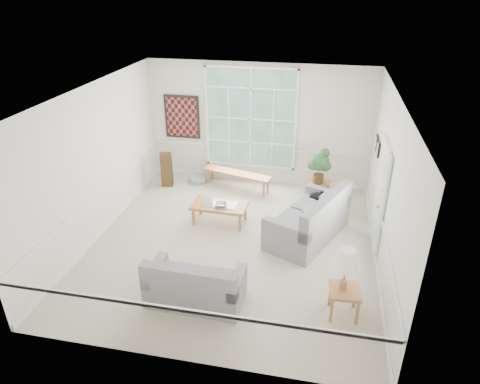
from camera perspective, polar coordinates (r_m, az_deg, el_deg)
name	(u,v)px	position (r m, az deg, el deg)	size (l,w,h in m)	color
floor	(233,243)	(8.60, -0.93, -6.82)	(5.50, 6.00, 0.01)	#B1A893
ceiling	(232,93)	(7.37, -1.10, 13.02)	(5.50, 6.00, 0.02)	white
wall_back	(259,125)	(10.62, 2.52, 8.93)	(5.50, 0.02, 3.00)	silver
wall_front	(180,274)	(5.38, -8.01, -10.75)	(5.50, 0.02, 3.00)	silver
wall_left	(95,163)	(8.83, -18.74, 3.70)	(0.02, 6.00, 3.00)	silver
wall_right	(388,188)	(7.80, 19.13, 0.55)	(0.02, 6.00, 3.00)	silver
window_back	(251,119)	(10.57, 1.41, 9.71)	(2.30, 0.08, 2.40)	white
entry_door	(379,195)	(8.52, 18.03, -0.39)	(0.08, 0.90, 2.10)	white
door_sidelight	(383,206)	(7.92, 18.50, -1.79)	(0.08, 0.26, 1.90)	white
wall_art	(182,117)	(11.00, -7.74, 9.89)	(0.90, 0.06, 1.10)	maroon
wall_frame_near	(378,149)	(9.38, 17.88, 5.48)	(0.04, 0.26, 0.32)	black
wall_frame_far	(376,142)	(9.75, 17.70, 6.32)	(0.04, 0.26, 0.32)	black
loveseat_right	(308,215)	(8.62, 9.03, -3.03)	(0.98, 1.90, 1.03)	gray
loveseat_front	(195,279)	(7.03, -5.98, -11.53)	(1.54, 0.80, 0.83)	gray
coffee_table	(220,213)	(9.19, -2.74, -2.81)	(1.17, 0.64, 0.44)	#A86B3B
pewter_bowl	(221,204)	(9.00, -2.59, -1.64)	(0.32, 0.32, 0.08)	#9F9FA4
window_bench	(237,180)	(10.68, -0.39, 1.59)	(1.78, 0.35, 0.41)	#A86B3B
end_table	(318,190)	(10.27, 10.31, 0.23)	(0.47, 0.47, 0.47)	#A86B3B
houseplant	(319,166)	(9.93, 10.53, 3.42)	(0.49, 0.49, 0.84)	#2C552E
side_table	(344,302)	(7.03, 13.64, -14.03)	(0.48, 0.48, 0.49)	#A86B3B
table_lamp	(345,270)	(6.67, 13.85, -10.04)	(0.41, 0.41, 0.71)	silver
pet_bed	(198,179)	(11.11, -5.59, 1.72)	(0.48, 0.48, 0.14)	gray
floor_speaker	(167,170)	(10.87, -9.77, 2.96)	(0.27, 0.21, 0.87)	#442F15
cat	(318,196)	(9.15, 10.40, -0.56)	(0.39, 0.27, 0.18)	black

